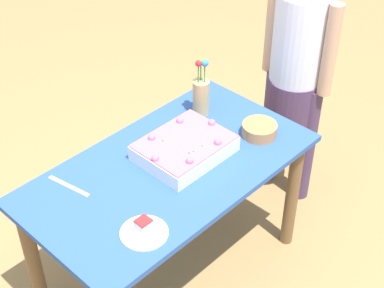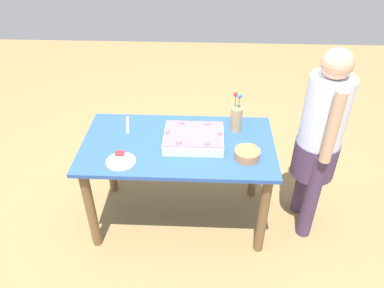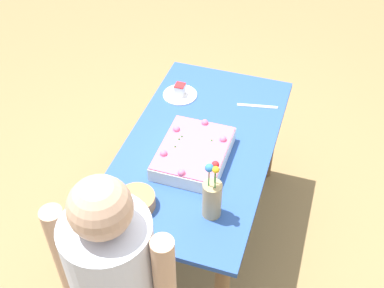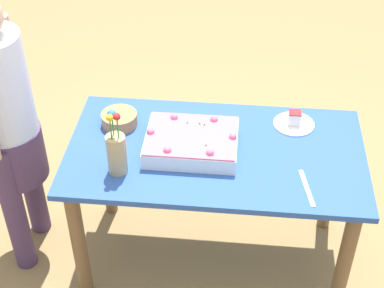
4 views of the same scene
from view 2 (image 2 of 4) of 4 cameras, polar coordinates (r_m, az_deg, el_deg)
ground_plane at (r=3.20m, az=-1.84°, el=-10.92°), size 8.00×8.00×0.00m
dining_table at (r=2.78m, az=-2.08°, el=-2.08°), size 1.39×0.76×0.76m
sheet_cake at (r=2.68m, az=0.26°, el=0.90°), size 0.42×0.33×0.11m
serving_plate_with_slice at (r=2.56m, az=-10.84°, el=-2.35°), size 0.20×0.20×0.08m
cake_knife at (r=2.94m, az=-9.80°, el=2.92°), size 0.06×0.23×0.00m
flower_vase at (r=2.80m, az=6.78°, el=4.06°), size 0.09×0.09×0.32m
fruit_bowl at (r=2.57m, az=8.41°, el=-1.55°), size 0.18×0.18×0.06m
person_standing at (r=2.76m, az=18.91°, el=1.24°), size 0.31×0.45×1.49m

